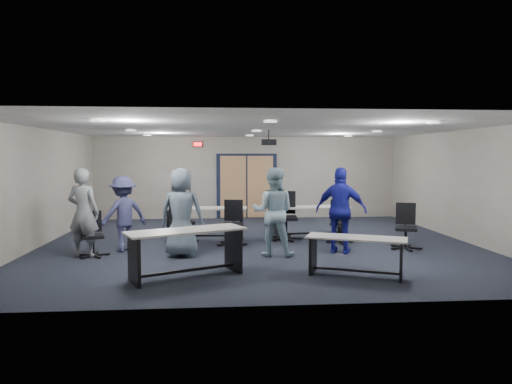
{
  "coord_description": "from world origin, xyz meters",
  "views": [
    {
      "loc": [
        -0.91,
        -10.61,
        2.06
      ],
      "look_at": [
        -0.08,
        -0.3,
        1.25
      ],
      "focal_mm": 32.0,
      "sensor_mm": 36.0,
      "label": 1
    }
  ],
  "objects": [
    {
      "name": "floor",
      "position": [
        0.0,
        0.0,
        0.0
      ],
      "size": [
        10.0,
        10.0,
        0.0
      ],
      "primitive_type": "plane",
      "color": "black",
      "rests_on": "ground"
    },
    {
      "name": "back_wall",
      "position": [
        0.0,
        4.5,
        1.35
      ],
      "size": [
        10.0,
        0.04,
        2.7
      ],
      "primitive_type": "cube",
      "color": "gray",
      "rests_on": "floor"
    },
    {
      "name": "front_wall",
      "position": [
        0.0,
        -4.5,
        1.35
      ],
      "size": [
        10.0,
        0.04,
        2.7
      ],
      "primitive_type": "cube",
      "color": "gray",
      "rests_on": "floor"
    },
    {
      "name": "left_wall",
      "position": [
        -5.0,
        0.0,
        1.35
      ],
      "size": [
        0.04,
        9.0,
        2.7
      ],
      "primitive_type": "cube",
      "color": "gray",
      "rests_on": "floor"
    },
    {
      "name": "right_wall",
      "position": [
        5.0,
        0.0,
        1.35
      ],
      "size": [
        0.04,
        9.0,
        2.7
      ],
      "primitive_type": "cube",
      "color": "gray",
      "rests_on": "floor"
    },
    {
      "name": "ceiling",
      "position": [
        0.0,
        0.0,
        2.7
      ],
      "size": [
        10.0,
        9.0,
        0.04
      ],
      "primitive_type": "cube",
      "color": "silver",
      "rests_on": "back_wall"
    },
    {
      "name": "double_door",
      "position": [
        0.0,
        4.46,
        1.05
      ],
      "size": [
        2.0,
        0.07,
        2.2
      ],
      "color": "black",
      "rests_on": "back_wall"
    },
    {
      "name": "exit_sign",
      "position": [
        -1.6,
        4.44,
        2.45
      ],
      "size": [
        0.32,
        0.07,
        0.18
      ],
      "color": "black",
      "rests_on": "back_wall"
    },
    {
      "name": "ceiling_projector",
      "position": [
        0.3,
        0.5,
        2.4
      ],
      "size": [
        0.35,
        0.32,
        0.37
      ],
      "color": "black",
      "rests_on": "ceiling"
    },
    {
      "name": "ceiling_can_lights",
      "position": [
        0.0,
        0.25,
        2.67
      ],
      "size": [
        6.24,
        5.74,
        0.02
      ],
      "primitive_type": null,
      "color": "silver",
      "rests_on": "ceiling"
    },
    {
      "name": "table_front_left",
      "position": [
        -1.48,
        -2.87,
        0.56
      ],
      "size": [
        2.11,
        1.46,
        0.82
      ],
      "rotation": [
        0.0,
        0.0,
        0.44
      ],
      "color": "#BAB7B0",
      "rests_on": "floor"
    },
    {
      "name": "table_front_right",
      "position": [
        1.42,
        -3.05,
        0.46
      ],
      "size": [
        1.76,
        1.17,
        0.68
      ],
      "rotation": [
        0.0,
        0.0,
        -0.4
      ],
      "color": "#BAB7B0",
      "rests_on": "floor"
    },
    {
      "name": "table_back_left",
      "position": [
        -1.25,
        0.55,
        0.56
      ],
      "size": [
        2.04,
        0.84,
        1.1
      ],
      "rotation": [
        0.0,
        0.0,
        -0.09
      ],
      "color": "#BAB7B0",
      "rests_on": "floor"
    },
    {
      "name": "table_back_right",
      "position": [
        1.41,
        0.73,
        0.54
      ],
      "size": [
        2.0,
        0.85,
        0.92
      ],
      "rotation": [
        0.0,
        0.0,
        0.11
      ],
      "color": "#BAB7B0",
      "rests_on": "floor"
    },
    {
      "name": "chair_back_a",
      "position": [
        -1.79,
        0.08,
        0.56
      ],
      "size": [
        0.93,
        0.93,
        1.12
      ],
      "primitive_type": null,
      "rotation": [
        0.0,
        0.0,
        0.4
      ],
      "color": "black",
      "rests_on": "floor"
    },
    {
      "name": "chair_back_b",
      "position": [
        -0.63,
        -0.18,
        0.52
      ],
      "size": [
        0.79,
        0.79,
        1.05
      ],
      "primitive_type": null,
      "rotation": [
        0.0,
        0.0,
        -0.24
      ],
      "color": "black",
      "rests_on": "floor"
    },
    {
      "name": "chair_back_c",
      "position": [
        0.72,
        0.39,
        0.6
      ],
      "size": [
        0.8,
        0.8,
        1.19
      ],
      "primitive_type": null,
      "rotation": [
        0.0,
        0.0,
        -0.07
      ],
      "color": "black",
      "rests_on": "floor"
    },
    {
      "name": "chair_back_d",
      "position": [
        1.94,
        -0.02,
        0.5
      ],
      "size": [
        0.77,
        0.77,
        1.01
      ],
      "primitive_type": null,
      "rotation": [
        0.0,
        0.0,
        -0.26
      ],
      "color": "black",
      "rests_on": "floor"
    },
    {
      "name": "chair_loose_left",
      "position": [
        -3.5,
        -1.15,
        0.46
      ],
      "size": [
        0.74,
        0.74,
        0.93
      ],
      "primitive_type": null,
      "rotation": [
        0.0,
        0.0,
        0.34
      ],
      "color": "black",
      "rests_on": "floor"
    },
    {
      "name": "chair_loose_right",
      "position": [
        3.19,
        -0.94,
        0.51
      ],
      "size": [
        0.82,
        0.82,
        1.02
      ],
      "primitive_type": null,
      "rotation": [
        0.0,
        0.0,
        -0.35
      ],
      "color": "black",
      "rests_on": "floor"
    },
    {
      "name": "person_gray",
      "position": [
        -3.68,
        -1.14,
        0.92
      ],
      "size": [
        0.76,
        0.6,
        1.83
      ],
      "primitive_type": "imported",
      "rotation": [
        0.0,
        0.0,
        2.88
      ],
      "color": "gray",
      "rests_on": "floor"
    },
    {
      "name": "person_plaid",
      "position": [
        -1.68,
        -1.25,
        0.92
      ],
      "size": [
        0.97,
        0.71,
        1.83
      ],
      "primitive_type": "imported",
      "rotation": [
        0.0,
        0.0,
        2.99
      ],
      "color": "slate",
      "rests_on": "floor"
    },
    {
      "name": "person_lightblue",
      "position": [
        0.2,
        -1.31,
        0.92
      ],
      "size": [
        1.01,
        0.86,
        1.83
      ],
      "primitive_type": "imported",
      "rotation": [
        0.0,
        0.0,
        2.94
      ],
      "color": "#97B9C8",
      "rests_on": "floor"
    },
    {
      "name": "person_navy",
      "position": [
        1.66,
        -1.19,
        0.92
      ],
      "size": [
        1.16,
        0.84,
        1.83
      ],
      "primitive_type": "imported",
      "rotation": [
        0.0,
        0.0,
        2.73
      ],
      "color": "#1C1E9A",
      "rests_on": "floor"
    },
    {
      "name": "person_back",
      "position": [
        -2.99,
        -0.61,
        0.82
      ],
      "size": [
        1.21,
        1.11,
        1.63
      ],
      "primitive_type": "imported",
      "rotation": [
        0.0,
        0.0,
        3.77
      ],
      "color": "navy",
      "rests_on": "floor"
    }
  ]
}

